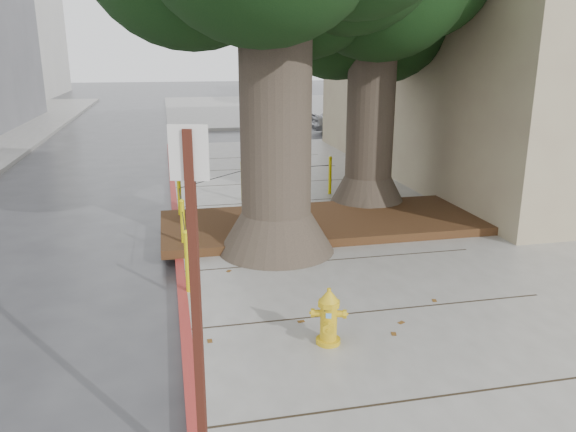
# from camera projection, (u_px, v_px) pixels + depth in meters

# --- Properties ---
(ground) EXTENTS (140.00, 140.00, 0.00)m
(ground) POSITION_uv_depth(u_px,v_px,m) (337.00, 325.00, 7.52)
(ground) COLOR #28282B
(ground) RESTS_ON ground
(sidewalk_far) EXTENTS (16.00, 20.00, 0.15)m
(sidewalk_far) POSITION_uv_depth(u_px,v_px,m) (290.00, 108.00, 36.88)
(sidewalk_far) COLOR slate
(sidewalk_far) RESTS_ON ground
(curb_red) EXTENTS (0.14, 26.00, 0.16)m
(curb_red) POSITION_uv_depth(u_px,v_px,m) (180.00, 265.00, 9.43)
(curb_red) COLOR maroon
(curb_red) RESTS_ON ground
(planter_bed) EXTENTS (6.40, 2.60, 0.16)m
(planter_bed) POSITION_uv_depth(u_px,v_px,m) (323.00, 222.00, 11.30)
(planter_bed) COLOR black
(planter_bed) RESTS_ON sidewalk_main
(building_side_white) EXTENTS (10.00, 10.00, 9.00)m
(building_side_white) POSITION_uv_depth(u_px,v_px,m) (465.00, 37.00, 33.94)
(building_side_white) COLOR silver
(building_side_white) RESTS_ON ground
(building_side_grey) EXTENTS (12.00, 14.00, 12.00)m
(building_side_grey) POSITION_uv_depth(u_px,v_px,m) (501.00, 18.00, 40.38)
(building_side_grey) COLOR slate
(building_side_grey) RESTS_ON ground
(bollard_ring) EXTENTS (3.79, 5.39, 0.95)m
(bollard_ring) POSITION_uv_depth(u_px,v_px,m) (233.00, 200.00, 11.26)
(bollard_ring) COLOR #CCBC0B
(bollard_ring) RESTS_ON sidewalk_main
(fire_hydrant) EXTENTS (0.38, 0.37, 0.71)m
(fire_hydrant) POSITION_uv_depth(u_px,v_px,m) (329.00, 317.00, 6.65)
(fire_hydrant) COLOR gold
(fire_hydrant) RESTS_ON sidewalk_main
(signpost) EXTENTS (0.28, 0.10, 2.88)m
(signpost) POSITION_uv_depth(u_px,v_px,m) (196.00, 291.00, 4.23)
(signpost) COLOR #471911
(signpost) RESTS_ON sidewalk_main
(car_silver) EXTENTS (3.57, 1.47, 1.21)m
(car_silver) POSITION_uv_depth(u_px,v_px,m) (350.00, 119.00, 25.87)
(car_silver) COLOR #9C9DA1
(car_silver) RESTS_ON ground
(car_red) EXTENTS (3.52, 1.63, 1.12)m
(car_red) POSITION_uv_depth(u_px,v_px,m) (416.00, 122.00, 25.21)
(car_red) COLOR maroon
(car_red) RESTS_ON ground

